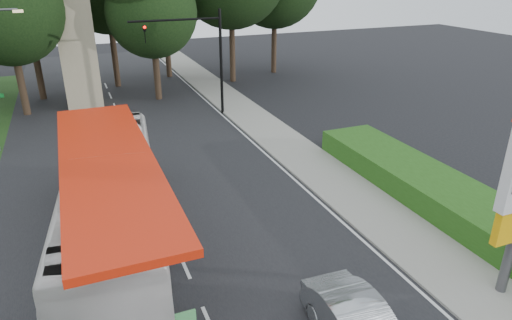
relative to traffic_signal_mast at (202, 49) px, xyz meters
name	(u,v)px	position (x,y,z in m)	size (l,w,h in m)	color
road_surface	(158,206)	(-5.68, -12.00, -4.66)	(14.00, 80.00, 0.02)	black
sidewalk_right	(326,174)	(2.82, -12.00, -4.61)	(3.00, 80.00, 0.12)	gray
hedge	(429,188)	(5.82, -16.00, -4.07)	(3.00, 14.00, 1.20)	#224D14
traffic_signal_mast	(202,49)	(0.00, 0.00, 0.00)	(6.10, 0.35, 7.20)	black
monument	(75,36)	(-7.68, 6.00, 0.43)	(3.00, 3.00, 10.05)	tan
transit_bus	(114,205)	(-7.67, -14.58, -2.84)	(3.07, 13.14, 3.66)	silver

